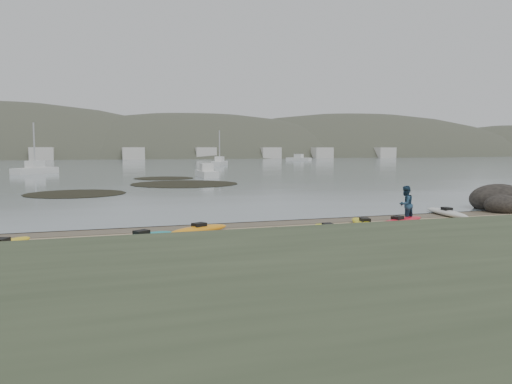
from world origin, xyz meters
name	(u,v)px	position (x,y,z in m)	size (l,w,h in m)	color
ground	(256,222)	(0.00, 0.00, 0.00)	(600.00, 600.00, 0.00)	tan
wet_sand	(258,223)	(0.00, -0.30, 0.00)	(60.00, 60.00, 0.00)	brown
water	(105,154)	(0.00, 300.00, 0.01)	(1200.00, 1200.00, 0.00)	slate
kayaks	(246,235)	(-1.80, -4.15, 0.17)	(22.93, 10.12, 0.34)	teal
person_east	(406,204)	(6.87, -2.47, 0.91)	(0.89, 0.69, 1.82)	navy
rock_cluster	(509,205)	(16.22, 0.41, 0.25)	(5.34, 3.93, 1.83)	black
kelp_mats	(156,185)	(-1.62, 27.03, 0.03)	(19.51, 25.96, 0.04)	black
moored_boats	(117,164)	(-2.76, 82.55, 0.53)	(104.33, 80.87, 1.21)	silver
far_hills	(204,193)	(39.38, 193.97, -15.93)	(550.00, 135.00, 80.00)	#384235
far_town	(135,153)	(6.00, 145.00, 2.00)	(199.00, 5.00, 4.00)	beige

